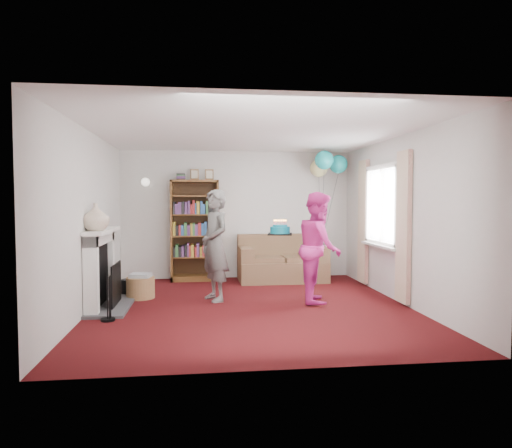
{
  "coord_description": "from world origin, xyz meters",
  "views": [
    {
      "loc": [
        -0.72,
        -6.5,
        1.54
      ],
      "look_at": [
        0.15,
        0.6,
        1.16
      ],
      "focal_mm": 32.0,
      "sensor_mm": 36.0,
      "label": 1
    }
  ],
  "objects": [
    {
      "name": "person_striped",
      "position": [
        -0.5,
        0.45,
        0.85
      ],
      "size": [
        0.62,
        0.73,
        1.7
      ],
      "primitive_type": "imported",
      "rotation": [
        0.0,
        0.0,
        -1.16
      ],
      "color": "black",
      "rests_on": "ground"
    },
    {
      "name": "birthday_cake",
      "position": [
        0.47,
        0.26,
        1.08
      ],
      "size": [
        0.36,
        0.36,
        0.22
      ],
      "rotation": [
        0.0,
        0.0,
        -0.21
      ],
      "color": "black",
      "rests_on": "ground"
    },
    {
      "name": "person_magenta",
      "position": [
        1.06,
        0.17,
        0.83
      ],
      "size": [
        0.78,
        0.92,
        1.66
      ],
      "primitive_type": "imported",
      "rotation": [
        0.0,
        0.0,
        1.37
      ],
      "color": "#D62A8D",
      "rests_on": "ground"
    },
    {
      "name": "window_bay",
      "position": [
        2.21,
        0.6,
        1.2
      ],
      "size": [
        0.14,
        2.02,
        2.2
      ],
      "color": "white",
      "rests_on": "ground"
    },
    {
      "name": "wicker_basket",
      "position": [
        -1.66,
        0.75,
        0.18
      ],
      "size": [
        0.44,
        0.44,
        0.39
      ],
      "rotation": [
        0.0,
        0.0,
        -0.19
      ],
      "color": "#A87E4E",
      "rests_on": "ground"
    },
    {
      "name": "wall_sconce",
      "position": [
        -1.75,
        2.36,
        1.88
      ],
      "size": [
        0.16,
        0.23,
        0.16
      ],
      "color": "gold",
      "rests_on": "ground"
    },
    {
      "name": "ceiling",
      "position": [
        0.0,
        0.0,
        2.5
      ],
      "size": [
        4.5,
        5.0,
        0.01
      ],
      "primitive_type": "cube",
      "color": "white",
      "rests_on": "wall_back"
    },
    {
      "name": "mantel_vase",
      "position": [
        -2.12,
        -0.15,
        1.31
      ],
      "size": [
        0.38,
        0.38,
        0.37
      ],
      "primitive_type": "imported",
      "rotation": [
        0.0,
        0.0,
        0.08
      ],
      "color": "beige",
      "rests_on": "fireplace"
    },
    {
      "name": "ground",
      "position": [
        0.0,
        0.0,
        0.0
      ],
      "size": [
        5.0,
        5.0,
        0.0
      ],
      "primitive_type": "plane",
      "color": "#33070C",
      "rests_on": "ground"
    },
    {
      "name": "bookcase",
      "position": [
        -0.83,
        2.3,
        0.94
      ],
      "size": [
        0.91,
        0.42,
        2.13
      ],
      "color": "#472B14",
      "rests_on": "ground"
    },
    {
      "name": "wall_back",
      "position": [
        0.0,
        2.51,
        1.25
      ],
      "size": [
        4.5,
        0.02,
        2.5
      ],
      "primitive_type": "cube",
      "color": "silver",
      "rests_on": "ground"
    },
    {
      "name": "wall_right",
      "position": [
        2.26,
        0.0,
        1.25
      ],
      "size": [
        0.02,
        5.0,
        2.5
      ],
      "primitive_type": "cube",
      "color": "silver",
      "rests_on": "ground"
    },
    {
      "name": "sofa",
      "position": [
        0.82,
        2.07,
        0.33
      ],
      "size": [
        1.64,
        0.87,
        0.87
      ],
      "rotation": [
        0.0,
        0.0,
        0.01
      ],
      "color": "brown",
      "rests_on": "ground"
    },
    {
      "name": "wall_left",
      "position": [
        -2.26,
        0.0,
        1.25
      ],
      "size": [
        0.02,
        5.0,
        2.5
      ],
      "primitive_type": "cube",
      "color": "silver",
      "rests_on": "ground"
    },
    {
      "name": "balloons",
      "position": [
        1.68,
        1.97,
        2.22
      ],
      "size": [
        0.68,
        0.73,
        1.8
      ],
      "color": "#3F3F3F",
      "rests_on": "ground"
    },
    {
      "name": "fireplace",
      "position": [
        -2.09,
        0.19,
        0.51
      ],
      "size": [
        0.55,
        1.8,
        1.12
      ],
      "color": "#3F3F42",
      "rests_on": "ground"
    }
  ]
}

